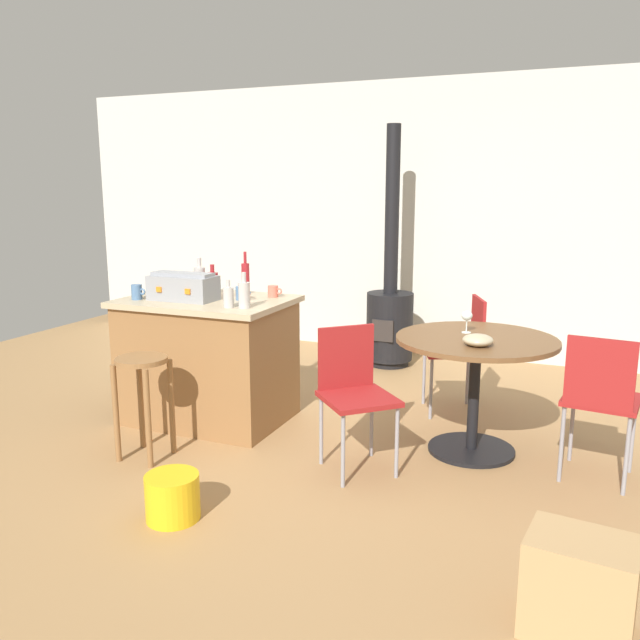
% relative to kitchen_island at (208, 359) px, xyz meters
% --- Properties ---
extents(ground_plane, '(8.80, 8.80, 0.00)m').
position_rel_kitchen_island_xyz_m(ground_plane, '(0.98, -0.31, -0.45)').
color(ground_plane, '#A37A4C').
extents(back_wall, '(8.00, 0.10, 2.70)m').
position_rel_kitchen_island_xyz_m(back_wall, '(0.98, 2.55, 0.90)').
color(back_wall, beige).
rests_on(back_wall, ground_plane).
extents(kitchen_island, '(1.16, 0.83, 0.89)m').
position_rel_kitchen_island_xyz_m(kitchen_island, '(0.00, 0.00, 0.00)').
color(kitchen_island, olive).
rests_on(kitchen_island, ground_plane).
extents(wooden_stool, '(0.32, 0.32, 0.65)m').
position_rel_kitchen_island_xyz_m(wooden_stool, '(0.00, -0.75, 0.02)').
color(wooden_stool, olive).
rests_on(wooden_stool, ground_plane).
extents(dining_table, '(1.00, 1.00, 0.75)m').
position_rel_kitchen_island_xyz_m(dining_table, '(1.88, 0.12, 0.13)').
color(dining_table, black).
rests_on(dining_table, ground_plane).
extents(folding_chair_near, '(0.57, 0.57, 0.85)m').
position_rel_kitchen_island_xyz_m(folding_chair_near, '(1.25, -0.38, 0.05)').
color(folding_chair_near, maroon).
rests_on(folding_chair_near, ground_plane).
extents(folding_chair_far, '(0.45, 0.45, 0.88)m').
position_rel_kitchen_island_xyz_m(folding_chair_far, '(2.61, -0.05, 0.07)').
color(folding_chair_far, maroon).
rests_on(folding_chair_far, ground_plane).
extents(folding_chair_left, '(0.52, 0.52, 0.87)m').
position_rel_kitchen_island_xyz_m(folding_chair_left, '(1.66, 0.86, 0.07)').
color(folding_chair_left, maroon).
rests_on(folding_chair_left, ground_plane).
extents(wood_stove, '(0.44, 0.45, 2.23)m').
position_rel_kitchen_island_xyz_m(wood_stove, '(0.79, 1.92, 0.09)').
color(wood_stove, black).
rests_on(wood_stove, ground_plane).
extents(toolbox, '(0.47, 0.24, 0.20)m').
position_rel_kitchen_island_xyz_m(toolbox, '(-0.12, -0.11, 0.54)').
color(toolbox, gray).
rests_on(toolbox, kitchen_island).
extents(bottle_0, '(0.06, 0.06, 0.31)m').
position_rel_kitchen_island_xyz_m(bottle_0, '(0.15, 0.31, 0.57)').
color(bottle_0, maroon).
rests_on(bottle_0, kitchen_island).
extents(bottle_1, '(0.08, 0.08, 0.22)m').
position_rel_kitchen_island_xyz_m(bottle_1, '(-0.08, 0.23, 0.53)').
color(bottle_1, maroon).
rests_on(bottle_1, kitchen_island).
extents(bottle_2, '(0.08, 0.08, 0.24)m').
position_rel_kitchen_island_xyz_m(bottle_2, '(0.43, -0.21, 0.54)').
color(bottle_2, '#B7B2AD').
rests_on(bottle_2, kitchen_island).
extents(bottle_3, '(0.07, 0.07, 0.19)m').
position_rel_kitchen_island_xyz_m(bottle_3, '(0.32, -0.23, 0.52)').
color(bottle_3, '#B7B2AD').
rests_on(bottle_3, kitchen_island).
extents(bottle_4, '(0.08, 0.08, 0.26)m').
position_rel_kitchen_island_xyz_m(bottle_4, '(-0.18, 0.20, 0.55)').
color(bottle_4, '#B7B2AD').
rests_on(bottle_4, kitchen_island).
extents(cup_0, '(0.11, 0.07, 0.10)m').
position_rel_kitchen_island_xyz_m(cup_0, '(-0.40, 0.17, 0.49)').
color(cup_0, white).
rests_on(cup_0, kitchen_island).
extents(cup_1, '(0.11, 0.08, 0.11)m').
position_rel_kitchen_island_xyz_m(cup_1, '(-0.43, -0.21, 0.50)').
color(cup_1, '#4C7099').
rests_on(cup_1, kitchen_island).
extents(cup_2, '(0.11, 0.08, 0.10)m').
position_rel_kitchen_island_xyz_m(cup_2, '(0.26, 0.05, 0.49)').
color(cup_2, '#4C7099').
rests_on(cup_2, kitchen_island).
extents(cup_3, '(0.11, 0.07, 0.08)m').
position_rel_kitchen_island_xyz_m(cup_3, '(0.41, 0.24, 0.49)').
color(cup_3, '#DB6651').
rests_on(cup_3, kitchen_island).
extents(wine_glass, '(0.07, 0.07, 0.14)m').
position_rel_kitchen_island_xyz_m(wine_glass, '(1.80, 0.24, 0.41)').
color(wine_glass, silver).
rests_on(wine_glass, dining_table).
extents(serving_bowl, '(0.18, 0.18, 0.07)m').
position_rel_kitchen_island_xyz_m(serving_bowl, '(1.92, -0.09, 0.34)').
color(serving_bowl, tan).
rests_on(serving_bowl, dining_table).
extents(cardboard_box, '(0.43, 0.34, 0.39)m').
position_rel_kitchen_island_xyz_m(cardboard_box, '(2.55, -1.48, -0.25)').
color(cardboard_box, tan).
rests_on(cardboard_box, ground_plane).
extents(plastic_bucket, '(0.28, 0.28, 0.24)m').
position_rel_kitchen_island_xyz_m(plastic_bucket, '(0.61, -1.34, -0.33)').
color(plastic_bucket, yellow).
rests_on(plastic_bucket, ground_plane).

